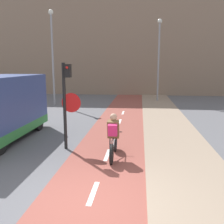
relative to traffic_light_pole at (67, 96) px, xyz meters
name	(u,v)px	position (x,y,z in m)	size (l,w,h in m)	color
ground_plane	(89,206)	(1.46, -3.53, -1.86)	(120.00, 120.00, 0.00)	#5B5B60
bike_lane	(89,205)	(1.46, -3.53, -1.85)	(2.43, 60.00, 0.02)	brown
sidewalk_strip	(208,212)	(3.88, -3.53, -1.84)	(2.40, 60.00, 0.05)	gray
building_row_background	(131,39)	(1.46, 19.27, 3.84)	(60.00, 5.20, 11.38)	#89705B
traffic_light_pole	(67,96)	(0.00, 0.00, 0.00)	(0.67, 0.25, 3.00)	black
street_lamp_far	(52,48)	(-3.91, 9.81, 2.30)	(0.36, 0.36, 6.81)	gray
street_lamp_sidewalk	(159,52)	(3.93, 12.69, 2.15)	(0.36, 0.36, 6.54)	gray
cyclist_near	(113,137)	(1.68, -0.73, -1.16)	(0.46, 1.76, 1.44)	black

